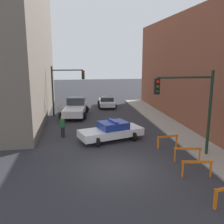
% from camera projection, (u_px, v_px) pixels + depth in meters
% --- Properties ---
extents(ground_plane, '(120.00, 120.00, 0.00)m').
position_uv_depth(ground_plane, '(117.00, 169.00, 13.76)').
color(ground_plane, '#2D2D33').
extents(sidewalk_right, '(2.40, 44.00, 0.12)m').
position_uv_depth(sidewalk_right, '(221.00, 161.00, 14.67)').
color(sidewalk_right, '#9E998E').
rests_on(sidewalk_right, ground_plane).
extents(traffic_light_near, '(3.64, 0.35, 5.20)m').
position_uv_depth(traffic_light_near, '(192.00, 101.00, 14.80)').
color(traffic_light_near, black).
rests_on(traffic_light_near, sidewalk_right).
extents(traffic_light_far, '(3.44, 0.35, 5.20)m').
position_uv_depth(traffic_light_far, '(63.00, 84.00, 26.00)').
color(traffic_light_far, black).
rests_on(traffic_light_far, ground_plane).
extents(police_car, '(5.04, 3.20, 1.52)m').
position_uv_depth(police_car, '(111.00, 131.00, 18.52)').
color(police_car, white).
rests_on(police_car, ground_plane).
extents(white_truck, '(3.07, 5.61, 1.90)m').
position_uv_depth(white_truck, '(76.00, 107.00, 26.37)').
color(white_truck, silver).
rests_on(white_truck, ground_plane).
extents(parked_car_near, '(2.49, 4.42, 1.31)m').
position_uv_depth(parked_car_near, '(107.00, 102.00, 31.24)').
color(parked_car_near, silver).
rests_on(parked_car_near, ground_plane).
extents(pedestrian_crossing, '(0.42, 0.42, 1.66)m').
position_uv_depth(pedestrian_crossing, '(63.00, 126.00, 19.20)').
color(pedestrian_crossing, black).
rests_on(pedestrian_crossing, ground_plane).
extents(pedestrian_corner, '(0.50, 0.50, 1.66)m').
position_uv_depth(pedestrian_corner, '(60.00, 112.00, 24.48)').
color(pedestrian_corner, black).
rests_on(pedestrian_corner, ground_plane).
extents(barrier_mid, '(1.59, 0.41, 0.90)m').
position_uv_depth(barrier_mid, '(197.00, 166.00, 12.75)').
color(barrier_mid, orange).
rests_on(barrier_mid, ground_plane).
extents(barrier_back, '(1.58, 0.45, 0.90)m').
position_uv_depth(barrier_back, '(187.00, 152.00, 14.61)').
color(barrier_back, orange).
rests_on(barrier_back, ground_plane).
extents(barrier_corner, '(1.58, 0.43, 0.90)m').
position_uv_depth(barrier_corner, '(167.00, 139.00, 16.88)').
color(barrier_corner, orange).
rests_on(barrier_corner, ground_plane).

